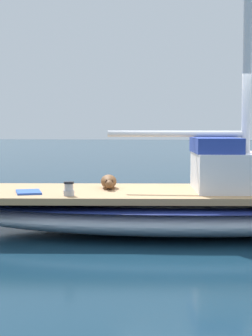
{
  "coord_description": "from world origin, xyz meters",
  "views": [
    {
      "loc": [
        8.7,
        -0.1,
        1.68
      ],
      "look_at": [
        0.0,
        -1.0,
        1.01
      ],
      "focal_mm": 58.31,
      "sensor_mm": 36.0,
      "label": 1
    }
  ],
  "objects_px": {
    "sailboat_main": "(188,211)",
    "dog_brown": "(109,182)",
    "deck_winch": "(69,189)",
    "deck_towel": "(28,192)"
  },
  "relations": [
    {
      "from": "dog_brown",
      "to": "deck_winch",
      "type": "relative_size",
      "value": 4.53
    },
    {
      "from": "dog_brown",
      "to": "deck_towel",
      "type": "xyz_separation_m",
      "value": [
        0.77,
        -1.14,
        -0.09
      ]
    },
    {
      "from": "deck_winch",
      "to": "sailboat_main",
      "type": "bearing_deg",
      "value": 116.34
    },
    {
      "from": "sailboat_main",
      "to": "deck_winch",
      "type": "xyz_separation_m",
      "value": [
        0.87,
        -1.75,
        0.42
      ]
    },
    {
      "from": "deck_towel",
      "to": "dog_brown",
      "type": "bearing_deg",
      "value": 123.95
    },
    {
      "from": "deck_winch",
      "to": "deck_towel",
      "type": "bearing_deg",
      "value": -111.59
    },
    {
      "from": "sailboat_main",
      "to": "dog_brown",
      "type": "distance_m",
      "value": 1.38
    },
    {
      "from": "deck_winch",
      "to": "deck_towel",
      "type": "distance_m",
      "value": 0.74
    },
    {
      "from": "deck_towel",
      "to": "sailboat_main",
      "type": "bearing_deg",
      "value": 103.72
    },
    {
      "from": "dog_brown",
      "to": "deck_winch",
      "type": "distance_m",
      "value": 1.13
    }
  ]
}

